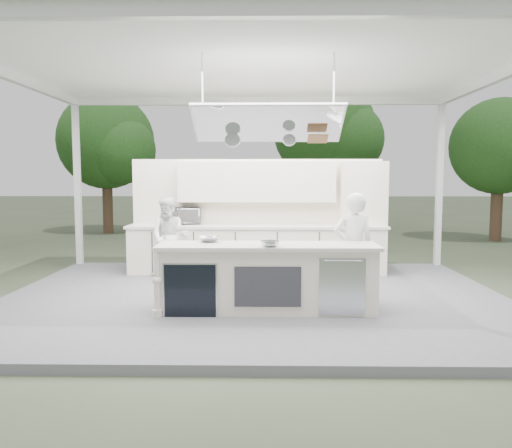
{
  "coord_description": "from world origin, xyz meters",
  "views": [
    {
      "loc": [
        0.15,
        -7.86,
        2.01
      ],
      "look_at": [
        0.01,
        0.4,
        1.23
      ],
      "focal_mm": 35.0,
      "sensor_mm": 36.0,
      "label": 1
    }
  ],
  "objects_px": {
    "back_counter": "(257,249)",
    "sous_chef": "(169,237)",
    "head_chef": "(353,248)",
    "demo_island": "(266,278)"
  },
  "relations": [
    {
      "from": "demo_island",
      "to": "head_chef",
      "type": "height_order",
      "value": "head_chef"
    },
    {
      "from": "demo_island",
      "to": "sous_chef",
      "type": "xyz_separation_m",
      "value": [
        -1.83,
        2.41,
        0.28
      ]
    },
    {
      "from": "head_chef",
      "to": "sous_chef",
      "type": "xyz_separation_m",
      "value": [
        -3.14,
        1.89,
        -0.07
      ]
    },
    {
      "from": "demo_island",
      "to": "back_counter",
      "type": "bearing_deg",
      "value": 93.63
    },
    {
      "from": "back_counter",
      "to": "sous_chef",
      "type": "height_order",
      "value": "sous_chef"
    },
    {
      "from": "demo_island",
      "to": "back_counter",
      "type": "xyz_separation_m",
      "value": [
        -0.18,
        2.81,
        0.0
      ]
    },
    {
      "from": "head_chef",
      "to": "back_counter",
      "type": "bearing_deg",
      "value": -60.64
    },
    {
      "from": "sous_chef",
      "to": "back_counter",
      "type": "bearing_deg",
      "value": 22.0
    },
    {
      "from": "head_chef",
      "to": "demo_island",
      "type": "bearing_deg",
      "value": 17.58
    },
    {
      "from": "head_chef",
      "to": "sous_chef",
      "type": "distance_m",
      "value": 3.67
    }
  ]
}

